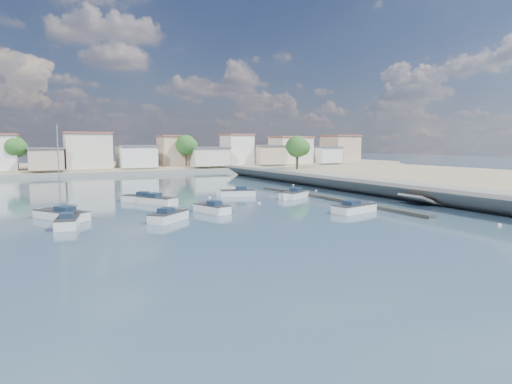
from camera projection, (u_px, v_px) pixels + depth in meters
ground at (203, 184)px, 75.13m from camera, size 400.00×400.00×0.00m
seawall_walkway at (396, 188)px, 59.61m from camera, size 5.00×90.00×1.80m
seawall_embankment at (494, 182)px, 69.45m from camera, size 49.65×90.00×2.90m
breakwater at (330, 198)px, 54.13m from camera, size 2.00×31.02×0.35m
far_shore_land at (139, 166)px, 120.97m from camera, size 160.00×40.00×1.40m
far_shore_quay at (158, 172)px, 102.46m from camera, size 160.00×2.50×0.80m
far_town at (193, 152)px, 112.06m from camera, size 113.01×12.80×8.35m
shore_trees at (195, 147)px, 103.06m from camera, size 74.56×38.32×7.92m
motorboat_a at (210, 209)px, 44.15m from camera, size 2.88×4.81×1.48m
motorboat_b at (170, 217)px, 39.45m from camera, size 4.40×4.15×1.48m
motorboat_c at (236, 193)px, 58.17m from camera, size 5.29×3.10×1.48m
motorboat_d at (293, 195)px, 56.01m from camera, size 5.32×4.38×1.48m
motorboat_e at (68, 222)px, 36.75m from camera, size 2.46×4.86×1.48m
motorboat_f at (138, 199)px, 52.19m from camera, size 4.24×4.07×1.48m
motorboat_g at (159, 201)px, 50.19m from camera, size 4.15×5.04×1.48m
motorboat_h at (356, 208)px, 44.45m from camera, size 5.79×3.10×1.48m
sailboat at (59, 215)px, 40.28m from camera, size 4.83×5.89×9.00m
mooring_buoys at (313, 199)px, 54.54m from camera, size 19.16×39.11×0.34m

